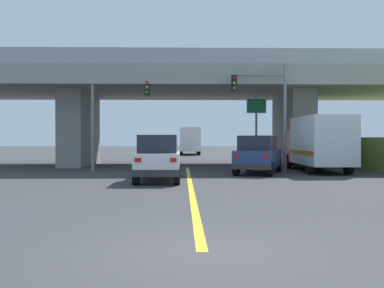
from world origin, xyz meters
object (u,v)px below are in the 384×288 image
highway_sign (256,116)px  semi_truck_distant (190,140)px  traffic_signal_nearside (268,103)px  suv_crossing (258,155)px  traffic_signal_farside (112,105)px  suv_lead (159,158)px  box_truck (318,143)px

highway_sign → semi_truck_distant: bearing=99.5°
traffic_signal_nearside → highway_sign: size_ratio=1.32×
suv_crossing → traffic_signal_farside: size_ratio=0.84×
suv_crossing → highway_sign: highway_sign is taller
traffic_signal_nearside → traffic_signal_farside: size_ratio=1.03×
suv_lead → highway_sign: 11.36m
suv_lead → traffic_signal_farside: 7.63m
suv_crossing → highway_sign: 5.98m
box_truck → suv_crossing: bearing=-158.6°
suv_lead → traffic_signal_nearside: traffic_signal_nearside is taller
highway_sign → box_truck: bearing=-55.0°
box_truck → traffic_signal_farside: bearing=175.2°
semi_truck_distant → box_truck: bearing=-76.2°
traffic_signal_farside → highway_sign: 9.46m
box_truck → traffic_signal_farside: size_ratio=1.17×
semi_truck_distant → suv_lead: bearing=-93.4°
suv_lead → box_truck: (8.70, 5.42, 0.60)m
traffic_signal_farside → highway_sign: (8.94, 3.04, -0.48)m
box_truck → highway_sign: size_ratio=1.50×
suv_crossing → semi_truck_distant: semi_truck_distant is taller
suv_lead → highway_sign: highway_sign is taller
traffic_signal_nearside → traffic_signal_farside: (-8.97, 0.70, -0.09)m
suv_lead → traffic_signal_farside: size_ratio=0.78×
suv_lead → semi_truck_distant: 32.95m
box_truck → traffic_signal_farside: traffic_signal_farside is taller
suv_lead → box_truck: 10.27m
traffic_signal_farside → box_truck: bearing=-4.8°
traffic_signal_nearside → highway_sign: traffic_signal_nearside is taller
box_truck → highway_sign: 5.21m
suv_crossing → traffic_signal_nearside: traffic_signal_nearside is taller
box_truck → highway_sign: highway_sign is taller
suv_crossing → traffic_signal_farside: traffic_signal_farside is taller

